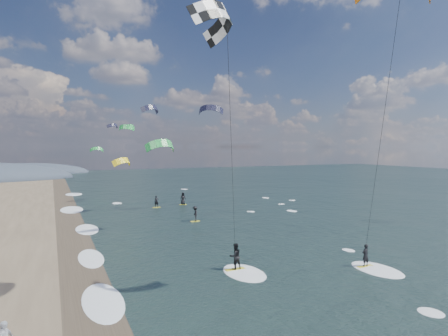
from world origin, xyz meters
name	(u,v)px	position (x,y,z in m)	size (l,w,h in m)	color
ground	(333,307)	(0.00, 0.00, 0.00)	(260.00, 260.00, 0.00)	black
wet_sand_strip	(84,280)	(-12.00, 10.00, 0.00)	(3.00, 240.00, 0.00)	#382D23
kitesurfer_near_a	(396,52)	(3.68, -0.53, 13.97)	(7.77, 8.97, 18.43)	yellow
kitesurfer_near_b	(232,107)	(-4.52, 3.39, 10.95)	(6.95, 9.49, 16.27)	yellow
far_kitesurfers	(184,206)	(2.09, 31.38, 0.91)	(5.40, 13.66, 1.85)	yellow
bg_kite_field	(133,129)	(0.15, 54.64, 12.07)	(13.56, 71.10, 9.10)	yellow
shoreline_surf	(96,258)	(-10.80, 14.75, 0.00)	(2.40, 79.40, 0.11)	white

